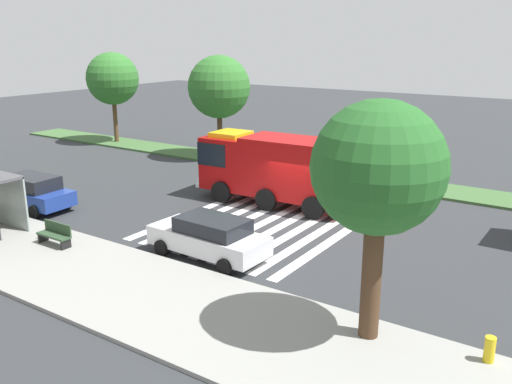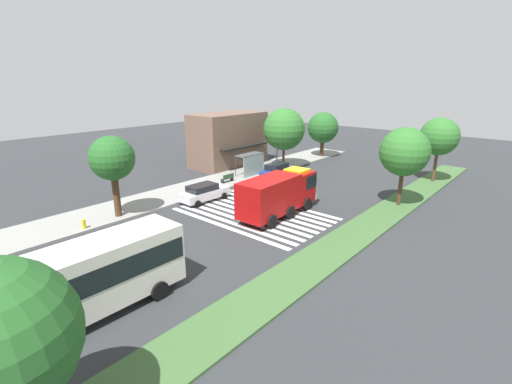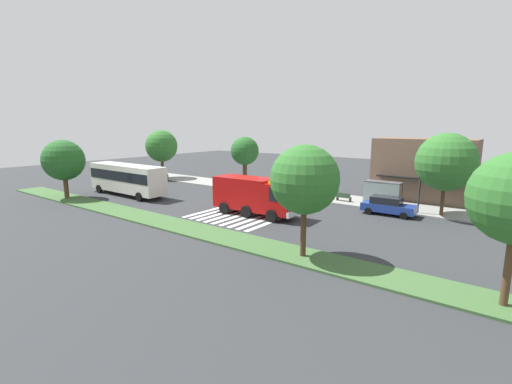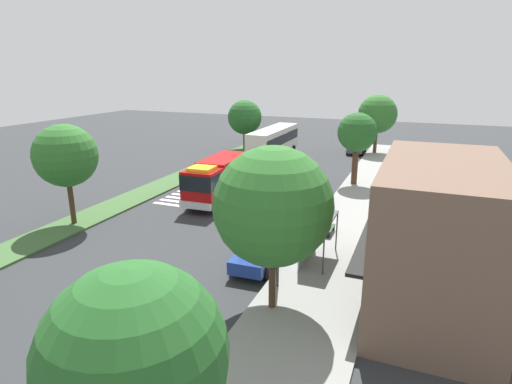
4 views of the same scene
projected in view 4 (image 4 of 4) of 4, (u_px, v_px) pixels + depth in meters
ground_plane at (244, 197)px, 35.54m from camera, size 120.00×120.00×0.00m
sidewalk at (358, 210)px, 32.11m from camera, size 60.00×5.12×0.14m
median_strip at (160, 187)px, 38.55m from camera, size 60.00×3.00×0.14m
crosswalk at (242, 199)px, 35.13m from camera, size 7.65×12.59×0.01m
fire_truck at (217, 178)px, 34.02m from camera, size 8.36×3.09×3.46m
parked_car_west at (357, 146)px, 53.84m from camera, size 4.44×2.18×1.77m
parked_car_mid at (311, 195)px, 33.25m from camera, size 4.85×2.24×1.63m
parked_car_east at (260, 249)px, 23.25m from camera, size 4.77×2.22×1.68m
transit_bus at (274, 141)px, 50.51m from camera, size 11.62×2.91×3.62m
bus_stop_shelter at (314, 230)px, 23.31m from camera, size 3.50×1.40×2.46m
bench_near_shelter at (328, 227)px, 27.24m from camera, size 1.60×0.50×0.90m
street_lamp at (278, 219)px, 19.85m from camera, size 0.36×0.36×5.95m
storefront_building at (437, 237)px, 18.53m from camera, size 10.05×5.82×6.75m
sidewalk_tree_far_west at (377, 114)px, 52.39m from camera, size 4.82×4.82×7.31m
sidewalk_tree_west at (357, 133)px, 37.91m from camera, size 3.55×3.55×6.61m
sidewalk_tree_east at (273, 206)px, 17.65m from camera, size 5.15×5.15×7.39m
sidewalk_tree_far_east at (135, 357)px, 9.51m from camera, size 4.37×4.37×6.30m
median_tree_far_west at (245, 117)px, 55.04m from camera, size 4.48×4.48×6.46m
median_tree_west at (66, 156)px, 27.93m from camera, size 4.21×4.21×6.91m
fire_hydrant at (354, 172)px, 42.09m from camera, size 0.28×0.28×0.70m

